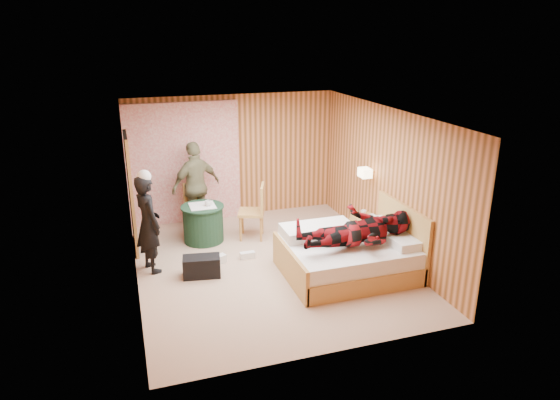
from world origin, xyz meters
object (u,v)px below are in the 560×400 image
object	(u,v)px
wall_lamp	(365,173)
round_table	(203,223)
chair_far	(196,203)
bed	(348,255)
man_on_bed	(358,221)
nightstand	(366,231)
chair_near	(256,207)
man_at_table	(196,186)
woman_standing	(148,224)
duffel_bag	(202,266)

from	to	relation	value
wall_lamp	round_table	size ratio (longest dim) A/B	0.33
round_table	chair_far	distance (m)	0.65
bed	man_on_bed	bearing A→B (deg)	-83.95
nightstand	man_on_bed	size ratio (longest dim) A/B	0.32
wall_lamp	chair_far	size ratio (longest dim) A/B	0.28
chair_far	chair_near	size ratio (longest dim) A/B	0.91
man_at_table	man_on_bed	distance (m)	3.48
woman_standing	man_on_bed	distance (m)	3.27
round_table	duffel_bag	xyz separation A→B (m)	(-0.26, -1.37, -0.18)
man_at_table	man_on_bed	world-z (taller)	man_on_bed
round_table	nightstand	bearing A→B (deg)	-22.11
round_table	chair_near	size ratio (longest dim) A/B	0.76
round_table	chair_far	size ratio (longest dim) A/B	0.84
bed	chair_far	distance (m)	3.28
woman_standing	man_at_table	xyz separation A→B (m)	(1.00, 1.56, 0.06)
wall_lamp	chair_near	distance (m)	2.07
chair_far	man_on_bed	distance (m)	3.49
duffel_bag	woman_standing	bearing A→B (deg)	156.69
man_at_table	wall_lamp	bearing A→B (deg)	129.40
woman_standing	chair_near	bearing A→B (deg)	-89.10
wall_lamp	bed	size ratio (longest dim) A/B	0.13
round_table	duffel_bag	size ratio (longest dim) A/B	1.34
chair_far	chair_near	xyz separation A→B (m)	(0.98, -0.77, 0.06)
woman_standing	chair_far	bearing A→B (deg)	-52.88
man_at_table	man_on_bed	size ratio (longest dim) A/B	0.97
bed	chair_far	xyz separation A→B (m)	(-1.99, 2.59, 0.23)
wall_lamp	chair_far	bearing A→B (deg)	151.75
man_on_bed	bed	bearing A→B (deg)	96.05
nightstand	woman_standing	bearing A→B (deg)	176.84
wall_lamp	man_at_table	bearing A→B (deg)	151.15
wall_lamp	duffel_bag	size ratio (longest dim) A/B	0.45
wall_lamp	woman_standing	bearing A→B (deg)	-179.59
duffel_bag	nightstand	bearing A→B (deg)	14.06
wall_lamp	nightstand	distance (m)	1.05
round_table	woman_standing	size ratio (longest dim) A/B	0.49
wall_lamp	man_on_bed	distance (m)	1.57
nightstand	round_table	bearing A→B (deg)	157.89
chair_far	man_at_table	bearing A→B (deg)	46.72
nightstand	chair_far	bearing A→B (deg)	147.77
nightstand	duffel_bag	size ratio (longest dim) A/B	0.97
duffel_bag	man_on_bed	size ratio (longest dim) A/B	0.33
bed	chair_near	size ratio (longest dim) A/B	1.93
man_at_table	woman_standing	bearing A→B (deg)	35.52
chair_near	nightstand	bearing A→B (deg)	80.74
round_table	chair_far	world-z (taller)	chair_far
duffel_bag	wall_lamp	bearing A→B (deg)	18.31
bed	chair_far	size ratio (longest dim) A/B	2.13
chair_near	woman_standing	distance (m)	2.11
chair_far	man_on_bed	bearing A→B (deg)	-66.57
wall_lamp	man_at_table	xyz separation A→B (m)	(-2.77, 1.53, -0.44)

